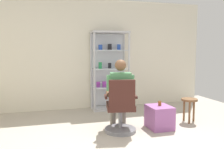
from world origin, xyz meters
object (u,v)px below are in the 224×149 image
Objects in this scene: office_chair at (121,111)px; wooden_stool at (189,104)px; display_cabinet_main at (109,70)px; seated_shopkeeper at (120,91)px; storage_crate at (159,117)px; tea_glass at (160,103)px.

wooden_stool is at bearing 8.24° from office_chair.
display_cabinet_main is 2.07m from wooden_stool.
display_cabinet_main is 1.47× the size of seated_shopkeeper.
office_chair is 0.74× the size of seated_shopkeeper.
display_cabinet_main is 4.07× the size of storage_crate.
office_chair is 1.54m from wooden_stool.
display_cabinet_main is 1.85m from tea_glass.
storage_crate is at bearing -9.95° from seated_shopkeeper.
storage_crate is at bearing 2.33° from office_chair.
office_chair is 2.06× the size of storage_crate.
display_cabinet_main is 3.97× the size of wooden_stool.
wooden_stool is (0.76, 0.19, 0.17)m from storage_crate.
tea_glass is 0.77m from wooden_stool.
wooden_stool is (1.26, -1.54, -0.58)m from display_cabinet_main.
seated_shopkeeper is 15.13× the size of tea_glass.
wooden_stool is (1.50, 0.06, -0.34)m from seated_shopkeeper.
tea_glass is (0.51, -1.71, -0.49)m from display_cabinet_main.
seated_shopkeeper is at bearing -177.66° from wooden_stool.
display_cabinet_main reaches higher than office_chair.
display_cabinet_main is at bearing 106.68° from tea_glass.
seated_shopkeeper reaches higher than tea_glass.
seated_shopkeeper is 0.90m from storage_crate.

